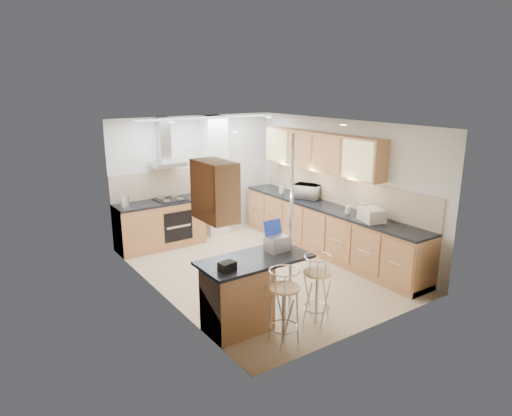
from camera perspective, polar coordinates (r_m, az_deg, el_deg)
ground at (r=7.96m, az=0.65°, el=-7.75°), size 4.80×4.80×0.00m
room_shell at (r=7.98m, az=1.04°, el=3.91°), size 3.64×4.84×2.51m
right_counter at (r=8.70m, az=8.78°, el=-2.67°), size 0.63×4.40×0.92m
back_counter at (r=9.12m, az=-11.91°, el=-1.98°), size 1.70×0.63×0.92m
peninsula at (r=6.10m, az=-0.17°, el=-10.36°), size 1.47×0.72×0.94m
microwave at (r=9.07m, az=6.46°, el=2.08°), size 0.52×0.60×0.28m
laptop at (r=6.14m, az=2.63°, el=-4.44°), size 0.30×0.23×0.20m
bag at (r=5.53m, az=-3.63°, el=-7.27°), size 0.22×0.17×0.11m
bar_stool_near at (r=5.68m, az=3.52°, el=-12.22°), size 0.51×0.51×0.99m
bar_stool_end at (r=6.19m, az=7.61°, el=-10.05°), size 0.55×0.55×0.96m
jar_a at (r=9.16m, az=6.46°, el=1.85°), size 0.13×0.13×0.17m
jar_b at (r=9.45m, az=3.24°, el=2.31°), size 0.12×0.12×0.16m
jar_c at (r=8.11m, az=13.39°, el=-0.11°), size 0.17×0.17×0.20m
jar_d at (r=8.13m, az=11.44°, el=-0.19°), size 0.11×0.11×0.14m
bread_bin at (r=7.75m, az=14.26°, el=-0.83°), size 0.42×0.48×0.21m
kettle at (r=8.63m, az=-16.08°, el=0.77°), size 0.16×0.16×0.24m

